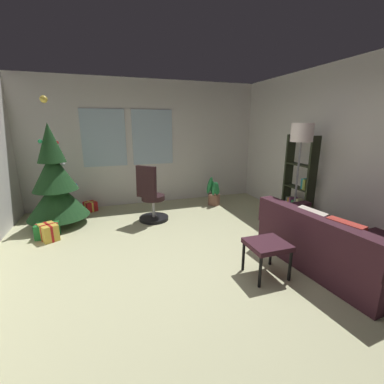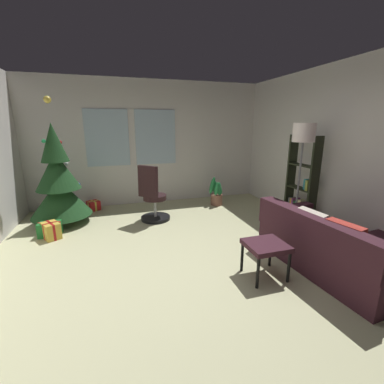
{
  "view_description": "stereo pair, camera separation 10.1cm",
  "coord_description": "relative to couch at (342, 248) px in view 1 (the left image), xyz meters",
  "views": [
    {
      "loc": [
        -0.93,
        -2.83,
        1.8
      ],
      "look_at": [
        0.24,
        0.63,
        0.84
      ],
      "focal_mm": 24.18,
      "sensor_mm": 36.0,
      "label": 1
    },
    {
      "loc": [
        -0.83,
        -2.86,
        1.8
      ],
      "look_at": [
        0.24,
        0.63,
        0.84
      ],
      "focal_mm": 24.18,
      "sensor_mm": 36.0,
      "label": 2
    }
  ],
  "objects": [
    {
      "name": "office_chair",
      "position": [
        -2.0,
        2.45,
        0.14
      ],
      "size": [
        0.59,
        0.59,
        1.08
      ],
      "color": "black",
      "rests_on": "ground_plane"
    },
    {
      "name": "gift_box_red",
      "position": [
        -3.14,
        3.45,
        -0.17
      ],
      "size": [
        0.31,
        0.31,
        0.21
      ],
      "color": "red",
      "rests_on": "ground_plane"
    },
    {
      "name": "potted_plant",
      "position": [
        -0.46,
        3.02,
        -0.01
      ],
      "size": [
        0.34,
        0.37,
        0.67
      ],
      "color": "#865847",
      "rests_on": "ground_plane"
    },
    {
      "name": "bookshelf",
      "position": [
        0.56,
        1.5,
        0.44
      ],
      "size": [
        0.18,
        0.64,
        1.62
      ],
      "color": "black",
      "rests_on": "ground_plane"
    },
    {
      "name": "floor_lamp",
      "position": [
        0.11,
        1.05,
        1.26
      ],
      "size": [
        0.33,
        0.33,
        1.82
      ],
      "color": "slate",
      "rests_on": "ground_plane"
    },
    {
      "name": "couch",
      "position": [
        0.0,
        0.0,
        0.0
      ],
      "size": [
        1.64,
        1.84,
        0.78
      ],
      "color": "#3C1D27",
      "rests_on": "ground_plane"
    },
    {
      "name": "footstool",
      "position": [
        -1.01,
        0.16,
        0.1
      ],
      "size": [
        0.47,
        0.44,
        0.44
      ],
      "color": "#3C1D27",
      "rests_on": "ground_plane"
    },
    {
      "name": "wall_back_with_windows",
      "position": [
        -1.85,
        3.74,
        1.11
      ],
      "size": [
        5.21,
        0.12,
        2.75
      ],
      "color": "silver",
      "rests_on": "ground_plane"
    },
    {
      "name": "holiday_tree",
      "position": [
        -3.64,
        2.81,
        0.49
      ],
      "size": [
        1.05,
        1.05,
        2.26
      ],
      "color": "#4C331E",
      "rests_on": "ground_plane"
    },
    {
      "name": "gift_box_gold",
      "position": [
        -3.71,
        2.13,
        -0.14
      ],
      "size": [
        0.34,
        0.37,
        0.27
      ],
      "color": "gold",
      "rests_on": "ground_plane"
    },
    {
      "name": "gift_box_green",
      "position": [
        -3.75,
        2.24,
        -0.16
      ],
      "size": [
        0.35,
        0.28,
        0.24
      ],
      "color": "#1E722D",
      "rests_on": "ground_plane"
    },
    {
      "name": "ground_plane",
      "position": [
        -1.83,
        0.6,
        -0.32
      ],
      "size": [
        5.21,
        6.19,
        0.1
      ],
      "primitive_type": "cube",
      "color": "#BFBF91"
    },
    {
      "name": "wall_right_with_frames",
      "position": [
        0.82,
        0.6,
        1.1
      ],
      "size": [
        0.12,
        6.19,
        2.75
      ],
      "color": "silver",
      "rests_on": "ground_plane"
    }
  ]
}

